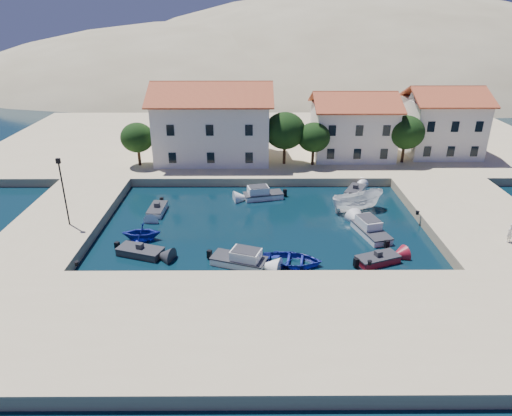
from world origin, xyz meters
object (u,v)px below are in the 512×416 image
(boat_east, at_px, (357,210))
(pedestrian, at_px, (510,233))
(building_left, at_px, (213,120))
(building_right, at_px, (443,120))
(lamppost, at_px, (63,186))
(rowboat_south, at_px, (292,264))
(cabin_cruiser_south, at_px, (239,259))
(cabin_cruiser_east, at_px, (371,230))
(building_mid, at_px, (353,124))

(boat_east, height_order, pedestrian, pedestrian)
(boat_east, bearing_deg, building_left, 28.65)
(building_right, bearing_deg, lamppost, -152.07)
(building_left, distance_m, building_right, 30.07)
(building_right, xyz_separation_m, rowboat_south, (-21.75, -27.41, -5.47))
(building_left, distance_m, cabin_cruiser_south, 26.30)
(cabin_cruiser_east, relative_size, pedestrian, 2.94)
(building_mid, bearing_deg, rowboat_south, -110.27)
(building_left, height_order, building_right, building_left)
(building_mid, xyz_separation_m, lamppost, (-29.50, -21.00, -0.47))
(cabin_cruiser_east, bearing_deg, rowboat_south, 108.79)
(building_right, distance_m, boat_east, 22.70)
(cabin_cruiser_east, bearing_deg, building_right, -47.53)
(building_mid, xyz_separation_m, building_right, (12.00, 1.00, 0.25))
(building_right, height_order, cabin_cruiser_south, building_right)
(building_mid, bearing_deg, cabin_cruiser_east, -95.82)
(building_left, distance_m, cabin_cruiser_east, 26.32)
(cabin_cruiser_east, xyz_separation_m, pedestrian, (10.63, -3.22, 1.37))
(lamppost, bearing_deg, building_left, 60.10)
(building_mid, height_order, building_right, building_right)
(boat_east, bearing_deg, building_right, -58.64)
(rowboat_south, bearing_deg, building_mid, -10.97)
(lamppost, xyz_separation_m, cabin_cruiser_east, (27.33, -0.31, -4.28))
(lamppost, bearing_deg, rowboat_south, -15.31)
(lamppost, distance_m, cabin_cruiser_east, 27.66)
(cabin_cruiser_east, distance_m, pedestrian, 11.19)
(building_mid, relative_size, rowboat_south, 2.17)
(building_left, distance_m, building_mid, 18.04)
(building_left, height_order, cabin_cruiser_south, building_left)
(rowboat_south, distance_m, cabin_cruiser_east, 9.14)
(rowboat_south, distance_m, pedestrian, 18.40)
(lamppost, relative_size, cabin_cruiser_east, 1.25)
(pedestrian, bearing_deg, building_left, -76.30)
(building_left, xyz_separation_m, building_right, (30.00, 2.00, -0.46))
(building_left, relative_size, lamppost, 2.36)
(building_right, relative_size, cabin_cruiser_east, 1.90)
(lamppost, distance_m, rowboat_south, 21.02)
(lamppost, xyz_separation_m, rowboat_south, (19.75, -5.41, -4.75))
(lamppost, bearing_deg, cabin_cruiser_south, -19.33)
(building_mid, relative_size, cabin_cruiser_south, 2.20)
(boat_east, bearing_deg, rowboat_south, 126.97)
(building_right, xyz_separation_m, boat_east, (-14.31, -16.74, -5.47))
(lamppost, xyz_separation_m, cabin_cruiser_south, (15.46, -5.42, -4.28))
(cabin_cruiser_south, bearing_deg, pedestrian, 24.41)
(building_mid, height_order, rowboat_south, building_mid)
(building_left, height_order, pedestrian, building_left)
(building_right, distance_m, rowboat_south, 35.42)
(building_mid, distance_m, building_right, 12.04)
(building_right, bearing_deg, boat_east, -130.52)
(cabin_cruiser_east, relative_size, boat_east, 0.89)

